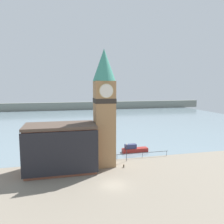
{
  "coord_description": "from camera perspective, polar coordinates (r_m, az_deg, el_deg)",
  "views": [
    {
      "loc": [
        -7.77,
        -32.08,
        15.64
      ],
      "look_at": [
        1.35,
        6.74,
        10.83
      ],
      "focal_mm": 35.0,
      "sensor_mm": 36.0,
      "label": 1
    }
  ],
  "objects": [
    {
      "name": "water",
      "position": [
        105.26,
        -8.84,
        -1.75
      ],
      "size": [
        160.0,
        120.0,
        0.0
      ],
      "color": "gray",
      "rests_on": "ground_plane"
    },
    {
      "name": "far_shoreline",
      "position": [
        144.61,
        -10.09,
        1.56
      ],
      "size": [
        180.0,
        3.0,
        5.0
      ],
      "color": "gray",
      "rests_on": "water"
    },
    {
      "name": "lamp_post",
      "position": [
        45.89,
        3.85,
        -9.54
      ],
      "size": [
        0.32,
        0.32,
        3.81
      ],
      "color": "#2D2D33",
      "rests_on": "ground_plane"
    },
    {
      "name": "ground_plane",
      "position": [
        36.52,
        0.38,
        -18.48
      ],
      "size": [
        160.0,
        160.0,
        0.0
      ],
      "primitive_type": "plane",
      "color": "gray"
    },
    {
      "name": "pier_building",
      "position": [
        41.56,
        -13.24,
        -9.06
      ],
      "size": [
        12.79,
        7.24,
        8.69
      ],
      "color": "brown",
      "rests_on": "ground_plane"
    },
    {
      "name": "clock_tower",
      "position": [
        42.01,
        -2.02,
        1.89
      ],
      "size": [
        4.35,
        4.35,
        22.56
      ],
      "color": "#9E754C",
      "rests_on": "ground_plane"
    },
    {
      "name": "boat_near",
      "position": [
        52.78,
        5.72,
        -9.6
      ],
      "size": [
        6.18,
        1.76,
        1.92
      ],
      "rotation": [
        0.0,
        0.0,
        0.02
      ],
      "color": "maroon",
      "rests_on": "water"
    },
    {
      "name": "pier_railing",
      "position": [
        49.03,
        7.96,
        -10.61
      ],
      "size": [
        12.15,
        0.08,
        1.09
      ],
      "color": "#333338",
      "rests_on": "ground_plane"
    },
    {
      "name": "mooring_bollard_near",
      "position": [
        43.27,
        3.09,
        -13.84
      ],
      "size": [
        0.27,
        0.27,
        0.63
      ],
      "color": "brown",
      "rests_on": "ground_plane"
    }
  ]
}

